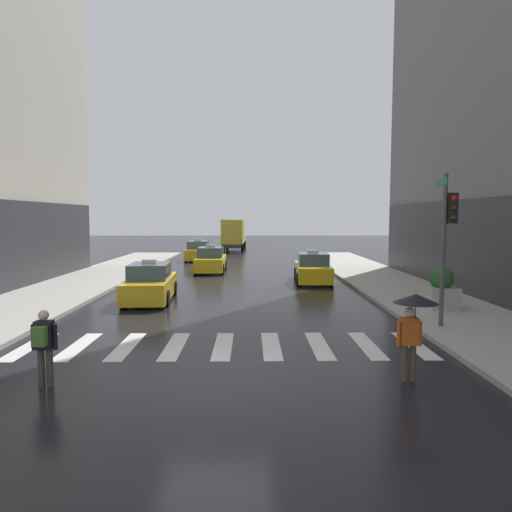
{
  "coord_description": "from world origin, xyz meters",
  "views": [
    {
      "loc": [
        0.75,
        -9.55,
        3.6
      ],
      "look_at": [
        0.99,
        8.0,
        2.1
      ],
      "focal_mm": 32.05,
      "sensor_mm": 36.0,
      "label": 1
    }
  ],
  "objects_px": {
    "taxi_third": "(211,261)",
    "pedestrian_with_umbrella": "(413,313)",
    "traffic_light_pole": "(447,228)",
    "taxi_second": "(313,269)",
    "pedestrian_with_backpack": "(44,342)",
    "box_truck": "(234,233)",
    "taxi_lead": "(150,284)",
    "taxi_fourth": "(198,252)",
    "planter_near_corner": "(441,289)"
  },
  "relations": [
    {
      "from": "taxi_third",
      "to": "pedestrian_with_umbrella",
      "type": "distance_m",
      "value": 21.28
    },
    {
      "from": "traffic_light_pole",
      "to": "taxi_second",
      "type": "distance_m",
      "value": 11.57
    },
    {
      "from": "taxi_second",
      "to": "pedestrian_with_backpack",
      "type": "relative_size",
      "value": 2.8
    },
    {
      "from": "taxi_second",
      "to": "taxi_third",
      "type": "distance_m",
      "value": 7.82
    },
    {
      "from": "box_truck",
      "to": "pedestrian_with_umbrella",
      "type": "distance_m",
      "value": 40.01
    },
    {
      "from": "taxi_third",
      "to": "box_truck",
      "type": "relative_size",
      "value": 0.6
    },
    {
      "from": "taxi_lead",
      "to": "taxi_fourth",
      "type": "relative_size",
      "value": 1.02
    },
    {
      "from": "traffic_light_pole",
      "to": "pedestrian_with_umbrella",
      "type": "distance_m",
      "value": 5.46
    },
    {
      "from": "pedestrian_with_umbrella",
      "to": "planter_near_corner",
      "type": "bearing_deg",
      "value": 63.15
    },
    {
      "from": "traffic_light_pole",
      "to": "taxi_lead",
      "type": "distance_m",
      "value": 12.02
    },
    {
      "from": "taxi_third",
      "to": "pedestrian_with_backpack",
      "type": "xyz_separation_m",
      "value": [
        -1.77,
        -20.59,
        0.25
      ]
    },
    {
      "from": "taxi_third",
      "to": "planter_near_corner",
      "type": "bearing_deg",
      "value": -52.81
    },
    {
      "from": "taxi_lead",
      "to": "traffic_light_pole",
      "type": "bearing_deg",
      "value": -27.11
    },
    {
      "from": "taxi_third",
      "to": "pedestrian_with_umbrella",
      "type": "bearing_deg",
      "value": -73.25
    },
    {
      "from": "taxi_lead",
      "to": "planter_near_corner",
      "type": "height_order",
      "value": "taxi_lead"
    },
    {
      "from": "taxi_lead",
      "to": "taxi_second",
      "type": "height_order",
      "value": "same"
    },
    {
      "from": "taxi_third",
      "to": "pedestrian_with_backpack",
      "type": "relative_size",
      "value": 2.76
    },
    {
      "from": "taxi_fourth",
      "to": "pedestrian_with_backpack",
      "type": "distance_m",
      "value": 28.57
    },
    {
      "from": "pedestrian_with_umbrella",
      "to": "planter_near_corner",
      "type": "height_order",
      "value": "pedestrian_with_umbrella"
    },
    {
      "from": "taxi_lead",
      "to": "taxi_fourth",
      "type": "bearing_deg",
      "value": 90.05
    },
    {
      "from": "pedestrian_with_backpack",
      "to": "pedestrian_with_umbrella",
      "type": "bearing_deg",
      "value": 1.67
    },
    {
      "from": "pedestrian_with_umbrella",
      "to": "pedestrian_with_backpack",
      "type": "height_order",
      "value": "pedestrian_with_umbrella"
    },
    {
      "from": "pedestrian_with_umbrella",
      "to": "planter_near_corner",
      "type": "xyz_separation_m",
      "value": [
        3.73,
        7.37,
        -0.64
      ]
    },
    {
      "from": "taxi_lead",
      "to": "pedestrian_with_backpack",
      "type": "bearing_deg",
      "value": -90.33
    },
    {
      "from": "traffic_light_pole",
      "to": "taxi_second",
      "type": "xyz_separation_m",
      "value": [
        -2.67,
        10.97,
        -2.53
      ]
    },
    {
      "from": "traffic_light_pole",
      "to": "taxi_lead",
      "type": "xyz_separation_m",
      "value": [
        -10.46,
        5.36,
        -2.53
      ]
    },
    {
      "from": "planter_near_corner",
      "to": "traffic_light_pole",
      "type": "bearing_deg",
      "value": -110.95
    },
    {
      "from": "pedestrian_with_backpack",
      "to": "taxi_second",
      "type": "bearing_deg",
      "value": 63.39
    },
    {
      "from": "taxi_second",
      "to": "planter_near_corner",
      "type": "bearing_deg",
      "value": -64.85
    },
    {
      "from": "taxi_second",
      "to": "taxi_fourth",
      "type": "distance_m",
      "value": 15.08
    },
    {
      "from": "taxi_third",
      "to": "taxi_fourth",
      "type": "relative_size",
      "value": 1.0
    },
    {
      "from": "planter_near_corner",
      "to": "pedestrian_with_umbrella",
      "type": "bearing_deg",
      "value": -116.85
    },
    {
      "from": "pedestrian_with_backpack",
      "to": "traffic_light_pole",
      "type": "bearing_deg",
      "value": 24.05
    },
    {
      "from": "planter_near_corner",
      "to": "pedestrian_with_backpack",
      "type": "bearing_deg",
      "value": -146.83
    },
    {
      "from": "taxi_fourth",
      "to": "box_truck",
      "type": "xyz_separation_m",
      "value": [
        2.6,
        11.32,
        1.13
      ]
    },
    {
      "from": "traffic_light_pole",
      "to": "taxi_fourth",
      "type": "bearing_deg",
      "value": 113.69
    },
    {
      "from": "taxi_lead",
      "to": "pedestrian_with_umbrella",
      "type": "xyz_separation_m",
      "value": [
        7.84,
        -9.82,
        0.79
      ]
    },
    {
      "from": "pedestrian_with_umbrella",
      "to": "pedestrian_with_backpack",
      "type": "bearing_deg",
      "value": -178.33
    },
    {
      "from": "taxi_lead",
      "to": "taxi_fourth",
      "type": "xyz_separation_m",
      "value": [
        -0.02,
        18.52,
        0.0
      ]
    },
    {
      "from": "taxi_third",
      "to": "box_truck",
      "type": "distance_m",
      "value": 19.35
    },
    {
      "from": "taxi_lead",
      "to": "planter_near_corner",
      "type": "relative_size",
      "value": 2.88
    },
    {
      "from": "traffic_light_pole",
      "to": "planter_near_corner",
      "type": "bearing_deg",
      "value": 69.05
    },
    {
      "from": "taxi_second",
      "to": "box_truck",
      "type": "xyz_separation_m",
      "value": [
        -5.21,
        24.23,
        1.13
      ]
    },
    {
      "from": "taxi_fourth",
      "to": "box_truck",
      "type": "distance_m",
      "value": 11.67
    },
    {
      "from": "taxi_fourth",
      "to": "planter_near_corner",
      "type": "distance_m",
      "value": 23.96
    },
    {
      "from": "box_truck",
      "to": "taxi_second",
      "type": "bearing_deg",
      "value": -77.87
    },
    {
      "from": "traffic_light_pole",
      "to": "box_truck",
      "type": "height_order",
      "value": "traffic_light_pole"
    },
    {
      "from": "traffic_light_pole",
      "to": "box_truck",
      "type": "xyz_separation_m",
      "value": [
        -7.88,
        35.2,
        -1.41
      ]
    },
    {
      "from": "taxi_third",
      "to": "pedestrian_with_umbrella",
      "type": "xyz_separation_m",
      "value": [
        6.13,
        -20.36,
        0.79
      ]
    },
    {
      "from": "taxi_third",
      "to": "taxi_fourth",
      "type": "bearing_deg",
      "value": 102.24
    }
  ]
}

